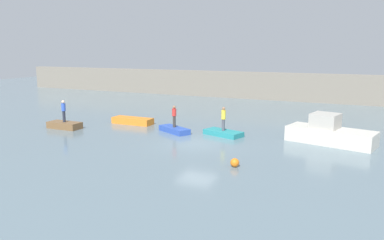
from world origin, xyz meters
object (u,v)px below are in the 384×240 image
Objects in this scene: rowboat_teal at (223,133)px; person_blue_shirt at (64,110)px; rowboat_brown at (65,125)px; rowboat_orange at (133,121)px; motorboat at (329,133)px; mooring_buoy at (235,163)px; person_red_shirt at (174,115)px; rowboat_blue at (174,130)px; person_yellow_shirt at (223,117)px.

person_blue_shirt is at bearing -148.56° from rowboat_teal.
rowboat_brown is 0.78× the size of rowboat_orange.
rowboat_brown reaches higher than rowboat_teal.
motorboat is 12.42× the size of mooring_buoy.
motorboat is at bearing 10.97° from person_blue_shirt.
motorboat is at bearing 7.41° from person_red_shirt.
mooring_buoy is at bearing -14.32° from rowboat_blue.
motorboat is 3.42× the size of person_blue_shirt.
person_yellow_shirt reaches higher than rowboat_orange.
person_blue_shirt is at bearing 166.21° from mooring_buoy.
rowboat_blue is (8.64, 2.38, -0.06)m from rowboat_brown.
person_yellow_shirt is 12.72m from person_blue_shirt.
rowboat_blue is at bearing -172.59° from motorboat.
person_blue_shirt reaches higher than person_red_shirt.
person_yellow_shirt is at bearing 114.96° from mooring_buoy.
rowboat_orange is (3.88, 3.85, 0.01)m from rowboat_brown.
person_red_shirt reaches higher than motorboat.
person_red_shirt is 0.95× the size of person_blue_shirt.
person_blue_shirt reaches higher than person_yellow_shirt.
rowboat_brown is at bearing -169.03° from motorboat.
mooring_buoy is (15.53, -3.81, -1.26)m from person_blue_shirt.
mooring_buoy is (6.89, -6.19, -1.09)m from person_red_shirt.
rowboat_teal is at bearing 114.96° from mooring_buoy.
mooring_buoy is at bearing -41.93° from person_red_shirt.
mooring_buoy is (15.53, -3.81, -0.02)m from rowboat_brown.
rowboat_brown is 12.76m from person_yellow_shirt.
mooring_buoy is (6.89, -6.19, 0.03)m from rowboat_blue.
motorboat is at bearing 10.80° from rowboat_brown.
rowboat_brown is 0.98× the size of rowboat_blue.
person_blue_shirt reaches higher than rowboat_brown.
rowboat_brown is 15.99m from mooring_buoy.
rowboat_orange reaches higher than rowboat_brown.
rowboat_teal is at bearing 13.51° from rowboat_brown.
person_red_shirt reaches higher than rowboat_blue.
rowboat_brown is at bearing -164.62° from person_red_shirt.
motorboat is at bearing 6.25° from person_yellow_shirt.
mooring_buoy is at bearing -13.96° from rowboat_brown.
motorboat is 11.08m from rowboat_blue.
motorboat is 3.61× the size of person_red_shirt.
motorboat reaches higher than rowboat_teal.
rowboat_teal is (12.36, 3.01, -0.08)m from rowboat_brown.
motorboat is 3.40× the size of person_yellow_shirt.
rowboat_teal is 5.96× the size of mooring_buoy.
rowboat_brown is 5.71× the size of mooring_buoy.
motorboat is 2.08× the size of rowboat_teal.
person_yellow_shirt is 7.60m from mooring_buoy.
rowboat_brown is 0.96× the size of rowboat_teal.
motorboat reaches higher than rowboat_brown.
rowboat_orange is 2.01× the size of person_yellow_shirt.
person_blue_shirt is at bearing -166.32° from person_yellow_shirt.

